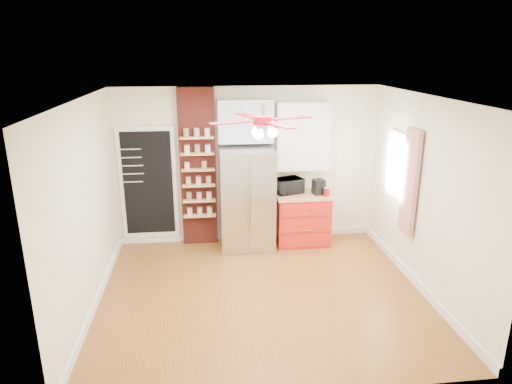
{
  "coord_description": "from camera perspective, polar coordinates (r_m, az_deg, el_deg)",
  "views": [
    {
      "loc": [
        -0.74,
        -5.63,
        3.27
      ],
      "look_at": [
        0.02,
        0.9,
        1.21
      ],
      "focal_mm": 32.0,
      "sensor_mm": 36.0,
      "label": 1
    }
  ],
  "objects": [
    {
      "name": "wall_left",
      "position": [
        6.14,
        -20.52,
        -2.0
      ],
      "size": [
        0.02,
        4.0,
        2.7
      ],
      "primitive_type": "cube",
      "color": "#FFF3CD",
      "rests_on": "floor"
    },
    {
      "name": "ceiling_fan",
      "position": [
        5.74,
        0.86,
        8.9
      ],
      "size": [
        1.4,
        1.4,
        0.44
      ],
      "color": "silver",
      "rests_on": "ceiling"
    },
    {
      "name": "upper_glass_cabinet",
      "position": [
        7.57,
        -1.35,
        8.88
      ],
      "size": [
        0.9,
        0.35,
        0.7
      ],
      "primitive_type": "cube",
      "color": "white",
      "rests_on": "wall_back"
    },
    {
      "name": "toaster_oven",
      "position": [
        7.86,
        4.05,
        0.79
      ],
      "size": [
        0.55,
        0.46,
        0.26
      ],
      "primitive_type": "imported",
      "rotation": [
        0.0,
        0.0,
        0.34
      ],
      "color": "black",
      "rests_on": "red_cabinet"
    },
    {
      "name": "chalkboard",
      "position": [
        7.96,
        -13.31,
        1.08
      ],
      "size": [
        0.95,
        0.05,
        1.95
      ],
      "color": "white",
      "rests_on": "wall_back"
    },
    {
      "name": "red_cabinet",
      "position": [
        8.01,
        5.77,
        -3.3
      ],
      "size": [
        0.94,
        0.64,
        0.9
      ],
      "color": "red",
      "rests_on": "floor"
    },
    {
      "name": "floor",
      "position": [
        6.56,
        0.76,
        -12.55
      ],
      "size": [
        4.5,
        4.5,
        0.0
      ],
      "primitive_type": "plane",
      "color": "brown",
      "rests_on": "ground"
    },
    {
      "name": "wall_right",
      "position": [
        6.66,
        20.39,
        -0.5
      ],
      "size": [
        0.02,
        4.0,
        2.7
      ],
      "primitive_type": "cube",
      "color": "#FFF3CD",
      "rests_on": "floor"
    },
    {
      "name": "canister_right",
      "position": [
        7.96,
        8.43,
        0.45
      ],
      "size": [
        0.1,
        0.1,
        0.15
      ],
      "primitive_type": "cylinder",
      "rotation": [
        0.0,
        0.0,
        0.05
      ],
      "color": "#A6090A",
      "rests_on": "red_cabinet"
    },
    {
      "name": "pantry_jar_beans",
      "position": [
        7.66,
        -6.49,
        3.39
      ],
      "size": [
        0.1,
        0.1,
        0.12
      ],
      "primitive_type": "cylinder",
      "rotation": [
        0.0,
        0.0,
        0.15
      ],
      "color": "olive",
      "rests_on": "brick_pillar"
    },
    {
      "name": "window",
      "position": [
        7.38,
        17.34,
        3.11
      ],
      "size": [
        0.04,
        0.75,
        1.05
      ],
      "primitive_type": "cube",
      "color": "white",
      "rests_on": "wall_right"
    },
    {
      "name": "coffee_maker",
      "position": [
        7.86,
        7.81,
        0.64
      ],
      "size": [
        0.21,
        0.23,
        0.26
      ],
      "primitive_type": "cube",
      "rotation": [
        0.0,
        0.0,
        0.17
      ],
      "color": "black",
      "rests_on": "red_cabinet"
    },
    {
      "name": "curtain",
      "position": [
        6.9,
        18.68,
        1.15
      ],
      "size": [
        0.06,
        0.4,
        1.55
      ],
      "primitive_type": "cube",
      "color": "#AC1816",
      "rests_on": "wall_right"
    },
    {
      "name": "canister_left",
      "position": [
        7.78,
        8.8,
        -0.03
      ],
      "size": [
        0.13,
        0.13,
        0.14
      ],
      "primitive_type": "cylinder",
      "rotation": [
        0.0,
        0.0,
        -0.3
      ],
      "color": "#A20919",
      "rests_on": "red_cabinet"
    },
    {
      "name": "wall_back",
      "position": [
        7.9,
        -1.07,
        3.33
      ],
      "size": [
        4.5,
        0.02,
        2.7
      ],
      "primitive_type": "cube",
      "color": "#FFF3CD",
      "rests_on": "floor"
    },
    {
      "name": "fridge",
      "position": [
        7.68,
        -1.15,
        -0.79
      ],
      "size": [
        0.9,
        0.7,
        1.75
      ],
      "primitive_type": "cube",
      "color": "#ADACB1",
      "rests_on": "floor"
    },
    {
      "name": "ceiling",
      "position": [
        5.71,
        0.87,
        11.64
      ],
      "size": [
        4.5,
        4.5,
        0.0
      ],
      "primitive_type": "plane",
      "color": "white",
      "rests_on": "wall_back"
    },
    {
      "name": "pantry_jar_oats",
      "position": [
        7.61,
        -8.63,
        3.2
      ],
      "size": [
        0.1,
        0.1,
        0.11
      ],
      "primitive_type": "cylinder",
      "rotation": [
        0.0,
        0.0,
        0.26
      ],
      "color": "beige",
      "rests_on": "brick_pillar"
    },
    {
      "name": "wall_front",
      "position": [
        4.18,
        4.42,
        -10.08
      ],
      "size": [
        4.5,
        0.02,
        2.7
      ],
      "primitive_type": "cube",
      "color": "#FFF3CD",
      "rests_on": "floor"
    },
    {
      "name": "brick_pillar",
      "position": [
        7.79,
        -7.25,
        2.98
      ],
      "size": [
        0.6,
        0.16,
        2.7
      ],
      "primitive_type": "cube",
      "color": "maroon",
      "rests_on": "floor"
    },
    {
      "name": "upper_shelf_unit",
      "position": [
        7.79,
        5.82,
        6.98
      ],
      "size": [
        0.9,
        0.3,
        1.15
      ],
      "primitive_type": "cube",
      "color": "white",
      "rests_on": "wall_back"
    }
  ]
}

